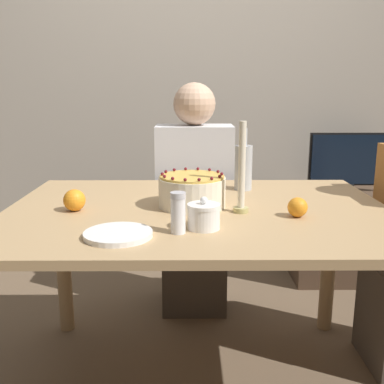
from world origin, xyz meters
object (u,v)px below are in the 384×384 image
object	(u,v)px
bottle	(243,166)
tv_monitor	(347,161)
sugar_bowl	(204,216)
sugar_shaker	(178,213)
candle	(242,175)
person_man_blue_shirt	(194,213)
cake	(192,191)

from	to	relation	value
bottle	tv_monitor	size ratio (longest dim) A/B	0.57
sugar_bowl	bottle	distance (m)	0.60
sugar_shaker	tv_monitor	world-z (taller)	tv_monitor
candle	person_man_blue_shirt	size ratio (longest dim) A/B	0.27
bottle	person_man_blue_shirt	world-z (taller)	person_man_blue_shirt
cake	sugar_bowl	size ratio (longest dim) A/B	2.38
sugar_shaker	sugar_bowl	bearing A→B (deg)	28.67
sugar_bowl	tv_monitor	xyz separation A→B (m)	(0.94, 1.38, -0.05)
cake	bottle	bearing A→B (deg)	51.63
bottle	candle	bearing A→B (deg)	-97.84
bottle	tv_monitor	xyz separation A→B (m)	(0.74, 0.81, -0.11)
sugar_shaker	cake	bearing A→B (deg)	82.04
candle	tv_monitor	size ratio (longest dim) A/B	0.68
sugar_bowl	person_man_blue_shirt	bearing A→B (deg)	91.06
person_man_blue_shirt	sugar_bowl	bearing A→B (deg)	91.06
person_man_blue_shirt	tv_monitor	bearing A→B (deg)	-156.94
sugar_bowl	candle	bearing A→B (deg)	53.94
bottle	tv_monitor	distance (m)	1.11
sugar_shaker	candle	world-z (taller)	candle
cake	tv_monitor	bearing A→B (deg)	48.56
cake	bottle	world-z (taller)	bottle
cake	candle	distance (m)	0.21
candle	person_man_blue_shirt	distance (m)	0.87
candle	bottle	distance (m)	0.38
sugar_bowl	bottle	bearing A→B (deg)	71.26
sugar_shaker	candle	xyz separation A→B (m)	(0.22, 0.24, 0.07)
sugar_bowl	tv_monitor	bearing A→B (deg)	55.79
sugar_shaker	tv_monitor	bearing A→B (deg)	54.43
cake	tv_monitor	world-z (taller)	tv_monitor
cake	person_man_blue_shirt	distance (m)	0.75
sugar_bowl	person_man_blue_shirt	world-z (taller)	person_man_blue_shirt
tv_monitor	sugar_bowl	bearing A→B (deg)	-124.21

